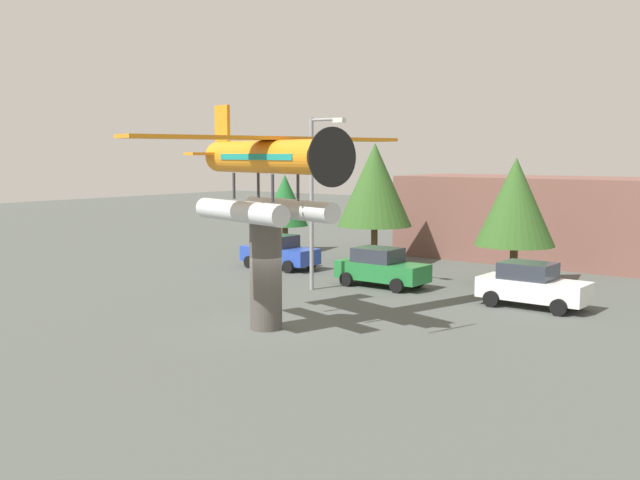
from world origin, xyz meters
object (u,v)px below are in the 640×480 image
object	(u,v)px
tree_east	(375,185)
tree_center_back	(515,202)
car_far_white	(532,285)
car_mid_green	(381,267)
display_pedestal	(266,275)
tree_west	(285,200)
car_near_blue	(279,252)
streetlight_primary	(315,190)
floatplane_monument	(267,171)
storefront_building	(534,218)

from	to	relation	value
tree_east	tree_center_back	world-z (taller)	tree_east
car_far_white	car_mid_green	bearing A→B (deg)	178.26
display_pedestal	tree_east	world-z (taller)	tree_east
car_mid_green	tree_west	size ratio (longest dim) A/B	0.88
car_near_blue	streetlight_primary	distance (m)	7.49
floatplane_monument	tree_west	world-z (taller)	floatplane_monument
storefront_building	tree_east	xyz separation A→B (m)	(-6.26, -6.87, 1.97)
car_near_blue	streetlight_primary	size ratio (longest dim) A/B	0.56
tree_west	tree_center_back	world-z (taller)	tree_center_back
storefront_building	tree_east	bearing A→B (deg)	-132.34
display_pedestal	tree_center_back	distance (m)	14.01
display_pedestal	streetlight_primary	world-z (taller)	streetlight_primary
tree_west	storefront_building	bearing A→B (deg)	24.27
car_near_blue	floatplane_monument	bearing A→B (deg)	-50.30
floatplane_monument	tree_west	xyz separation A→B (m)	(-13.01, 15.98, -2.26)
display_pedestal	floatplane_monument	size ratio (longest dim) A/B	0.36
floatplane_monument	car_near_blue	world-z (taller)	floatplane_monument
car_mid_green	storefront_building	world-z (taller)	storefront_building
streetlight_primary	floatplane_monument	bearing A→B (deg)	-63.71
car_far_white	storefront_building	size ratio (longest dim) A/B	0.28
storefront_building	tree_center_back	distance (m)	8.95
tree_east	storefront_building	bearing A→B (deg)	47.66
tree_east	car_mid_green	bearing A→B (deg)	-53.57
storefront_building	tree_center_back	size ratio (longest dim) A/B	2.54
car_mid_green	tree_east	distance (m)	7.99
car_far_white	storefront_building	distance (m)	13.99
display_pedestal	car_far_white	size ratio (longest dim) A/B	0.89
streetlight_primary	storefront_building	xyz separation A→B (m)	(3.80, 15.18, -2.05)
car_far_white	tree_west	world-z (taller)	tree_west
floatplane_monument	tree_center_back	xyz separation A→B (m)	(2.93, 13.56, -1.60)
car_mid_green	car_far_white	distance (m)	7.21
floatplane_monument	tree_west	size ratio (longest dim) A/B	2.18
storefront_building	car_far_white	bearing A→B (deg)	-67.94
floatplane_monument	car_near_blue	xyz separation A→B (m)	(-8.82, 10.62, -4.53)
car_near_blue	car_mid_green	bearing A→B (deg)	-9.88
tree_west	tree_east	distance (m)	7.30
storefront_building	car_near_blue	bearing A→B (deg)	-128.98
car_near_blue	streetlight_primary	xyz separation A→B (m)	(5.43, -3.77, 3.52)
streetlight_primary	tree_east	world-z (taller)	streetlight_primary
tree_east	tree_center_back	size ratio (longest dim) A/B	1.13
streetlight_primary	car_far_white	bearing A→B (deg)	14.21
car_mid_green	storefront_building	size ratio (longest dim) A/B	0.28
car_mid_green	tree_center_back	xyz separation A→B (m)	(4.50, 4.20, 2.94)
tree_west	tree_east	world-z (taller)	tree_east
display_pedestal	car_far_white	bearing A→B (deg)	57.65
floatplane_monument	tree_center_back	bearing A→B (deg)	92.25
floatplane_monument	tree_center_back	world-z (taller)	floatplane_monument
display_pedestal	streetlight_primary	bearing A→B (deg)	115.54
streetlight_primary	display_pedestal	bearing A→B (deg)	-64.46
floatplane_monument	tree_east	size ratio (longest dim) A/B	1.57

